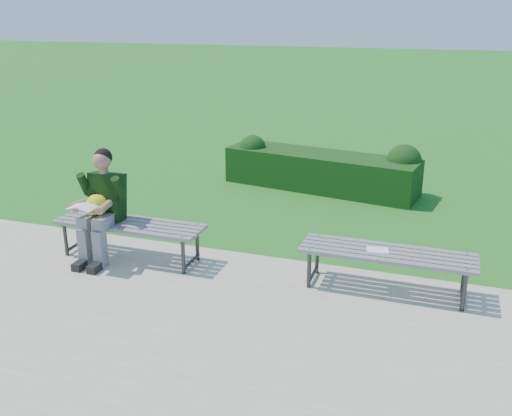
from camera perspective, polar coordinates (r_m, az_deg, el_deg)
The scene contains 7 objects.
ground at distance 6.96m, azimuth 0.06°, elevation -4.84°, with size 80.00×80.00×0.00m.
walkway at distance 5.52m, azimuth -5.91°, elevation -11.77°, with size 30.00×3.50×0.02m.
hedge at distance 9.53m, azimuth 6.81°, elevation 3.90°, with size 3.30×1.32×0.85m.
bench_left at distance 6.89m, azimuth -12.52°, elevation -1.86°, with size 1.80×0.50×0.46m.
bench_right at distance 6.10m, azimuth 12.97°, elevation -4.72°, with size 1.80×0.50×0.46m.
seated_boy at distance 6.87m, azimuth -15.24°, elevation 0.51°, with size 0.56×0.76×1.31m.
paper_sheet at distance 6.09m, azimuth 12.07°, elevation -4.12°, with size 0.25×0.20×0.01m.
Camera 1 is at (2.04, -6.02, 2.85)m, focal length 40.00 mm.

